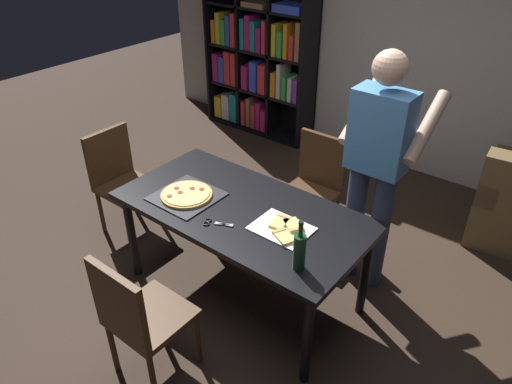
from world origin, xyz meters
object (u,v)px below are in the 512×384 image
wine_bottle (299,251)px  chair_near_camera (138,315)px  pepperoni_pizza_on_tray (187,195)px  chair_left_end (120,176)px  person_serving_pizza (377,162)px  kitchen_scissors (213,223)px  bookshelf (258,57)px  dining_table (242,217)px  chair_far_side (314,182)px

wine_bottle → chair_near_camera: bearing=-133.5°
chair_near_camera → pepperoni_pizza_on_tray: 0.91m
chair_left_end → wine_bottle: wine_bottle is taller
pepperoni_pizza_on_tray → person_serving_pizza: bearing=40.5°
chair_near_camera → wine_bottle: wine_bottle is taller
chair_near_camera → wine_bottle: bearing=46.5°
chair_near_camera → kitchen_scissors: bearing=92.5°
chair_near_camera → bookshelf: (-1.72, 3.30, 0.38)m
dining_table → kitchen_scissors: size_ratio=8.67×
person_serving_pizza → pepperoni_pizza_on_tray: 1.31m
dining_table → person_serving_pizza: size_ratio=0.97×
kitchen_scissors → pepperoni_pizza_on_tray: bearing=161.9°
chair_near_camera → chair_far_side: 1.84m
chair_near_camera → kitchen_scissors: size_ratio=4.58×
dining_table → chair_far_side: size_ratio=1.89×
person_serving_pizza → wine_bottle: size_ratio=5.54×
chair_left_end → person_serving_pizza: (1.93, 0.70, 0.49)m
bookshelf → kitchen_scissors: bookshelf is taller
dining_table → chair_left_end: bearing=180.0°
chair_near_camera → bookshelf: size_ratio=0.46×
pepperoni_pizza_on_tray → wine_bottle: bearing=-7.3°
dining_table → bookshelf: bookshelf is taller
chair_left_end → pepperoni_pizza_on_tray: bearing=-7.9°
bookshelf → person_serving_pizza: 2.86m
dining_table → chair_left_end: (-1.34, 0.00, -0.16)m
person_serving_pizza → pepperoni_pizza_on_tray: size_ratio=4.22×
chair_near_camera → chair_left_end: 1.63m
dining_table → person_serving_pizza: (0.59, 0.70, 0.32)m
wine_bottle → kitchen_scissors: bearing=178.8°
person_serving_pizza → bookshelf: bearing=144.1°
chair_far_side → wine_bottle: bearing=-62.1°
bookshelf → pepperoni_pizza_on_tray: 2.84m
chair_far_side → chair_left_end: 1.63m
chair_far_side → chair_left_end: (-1.34, -0.92, 0.00)m
chair_left_end → kitchen_scissors: bearing=-10.8°
wine_bottle → kitchen_scissors: 0.67m
chair_near_camera → chair_left_end: size_ratio=1.00×
chair_near_camera → pepperoni_pizza_on_tray: bearing=115.9°
bookshelf → kitchen_scissors: size_ratio=9.92×
chair_left_end → person_serving_pizza: bearing=20.0°
wine_bottle → kitchen_scissors: (-0.66, 0.01, -0.11)m
wine_bottle → kitchen_scissors: wine_bottle is taller
pepperoni_pizza_on_tray → chair_left_end: bearing=172.1°
bookshelf → pepperoni_pizza_on_tray: bearing=-62.0°
chair_left_end → bookshelf: bearing=99.1°
chair_far_side → kitchen_scissors: bearing=-91.5°
chair_far_side → kitchen_scissors: 1.20m
dining_table → pepperoni_pizza_on_tray: size_ratio=4.11×
chair_near_camera → chair_far_side: (0.00, 1.84, 0.00)m
chair_near_camera → wine_bottle: size_ratio=2.85×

